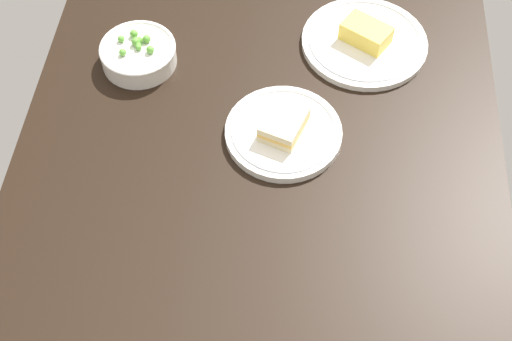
% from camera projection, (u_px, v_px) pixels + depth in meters
% --- Properties ---
extents(dining_table, '(1.39, 0.80, 0.04)m').
position_uv_depth(dining_table, '(256.00, 184.00, 1.15)').
color(dining_table, black).
rests_on(dining_table, ground).
extents(plate_cheese, '(0.23, 0.23, 0.05)m').
position_uv_depth(plate_cheese, '(365.00, 41.00, 1.29)').
color(plate_cheese, white).
rests_on(plate_cheese, dining_table).
extents(plate_sandwich, '(0.19, 0.19, 0.05)m').
position_uv_depth(plate_sandwich, '(284.00, 131.00, 1.17)').
color(plate_sandwich, white).
rests_on(plate_sandwich, dining_table).
extents(bowl_peas, '(0.14, 0.14, 0.05)m').
position_uv_depth(bowl_peas, '(138.00, 54.00, 1.26)').
color(bowl_peas, white).
rests_on(bowl_peas, dining_table).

